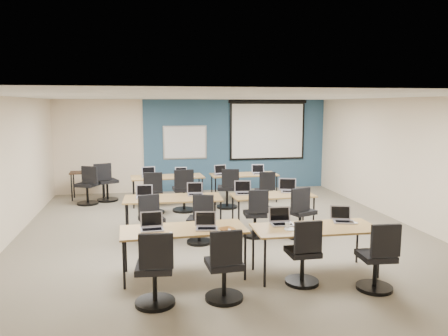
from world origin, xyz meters
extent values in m
cube|color=#6B6354|center=(0.00, 0.00, 0.00)|extent=(8.00, 9.00, 0.02)
cube|color=white|center=(0.00, 0.00, 2.70)|extent=(8.00, 9.00, 0.02)
cube|color=beige|center=(0.00, 4.50, 1.35)|extent=(8.00, 0.04, 2.70)
cube|color=beige|center=(0.00, -4.50, 1.35)|extent=(8.00, 0.04, 2.70)
cube|color=beige|center=(-4.00, 0.00, 1.35)|extent=(0.04, 9.00, 2.70)
cube|color=beige|center=(4.00, 0.00, 1.35)|extent=(0.04, 9.00, 2.70)
cube|color=#3D5977|center=(1.25, 4.47, 1.35)|extent=(5.50, 0.04, 2.70)
cube|color=#B2B2B2|center=(-0.30, 4.43, 1.45)|extent=(1.28, 0.02, 0.98)
cube|color=white|center=(-0.30, 4.42, 1.45)|extent=(1.20, 0.02, 0.90)
cube|color=black|center=(2.20, 4.41, 1.80)|extent=(2.32, 0.03, 1.82)
cube|color=white|center=(2.20, 4.40, 1.76)|extent=(2.20, 0.02, 1.62)
cylinder|color=black|center=(2.20, 4.40, 2.64)|extent=(2.40, 0.10, 0.10)
cube|color=olive|center=(-0.97, -2.07, 0.71)|extent=(1.84, 0.77, 0.03)
cylinder|color=black|center=(-1.83, -2.39, 0.35)|extent=(0.04, 0.04, 0.70)
cylinder|color=black|center=(-0.11, -2.39, 0.35)|extent=(0.04, 0.04, 0.70)
cylinder|color=black|center=(-1.83, -1.74, 0.35)|extent=(0.04, 0.04, 0.70)
cylinder|color=black|center=(-0.11, -1.74, 0.35)|extent=(0.04, 0.04, 0.70)
cube|color=#A96E37|center=(0.98, -2.36, 0.71)|extent=(1.86, 0.77, 0.03)
cylinder|color=black|center=(0.11, -2.68, 0.35)|extent=(0.04, 0.04, 0.70)
cylinder|color=black|center=(1.84, -2.68, 0.35)|extent=(0.04, 0.04, 0.70)
cylinder|color=black|center=(0.11, -2.03, 0.35)|extent=(0.04, 0.04, 0.70)
cylinder|color=black|center=(1.84, -2.03, 0.35)|extent=(0.04, 0.04, 0.70)
cube|color=olive|center=(-0.97, 0.16, 0.71)|extent=(1.92, 0.80, 0.03)
cylinder|color=black|center=(-1.87, -0.18, 0.35)|extent=(0.04, 0.04, 0.70)
cylinder|color=black|center=(-0.07, -0.18, 0.35)|extent=(0.04, 0.04, 0.70)
cylinder|color=black|center=(-1.87, 0.50, 0.35)|extent=(0.04, 0.04, 0.70)
cylinder|color=black|center=(-0.07, 0.50, 0.35)|extent=(0.04, 0.04, 0.70)
cube|color=brown|center=(1.06, 0.07, 0.71)|extent=(1.67, 0.70, 0.03)
cylinder|color=black|center=(0.28, -0.22, 0.35)|extent=(0.04, 0.04, 0.70)
cylinder|color=black|center=(1.84, -0.22, 0.35)|extent=(0.04, 0.04, 0.70)
cylinder|color=black|center=(0.28, 0.36, 0.35)|extent=(0.04, 0.04, 0.70)
cylinder|color=black|center=(1.84, 0.36, 0.35)|extent=(0.04, 0.04, 0.70)
cube|color=olive|center=(-0.92, 2.78, 0.71)|extent=(1.84, 0.77, 0.03)
cylinder|color=black|center=(-1.78, 2.46, 0.35)|extent=(0.04, 0.04, 0.70)
cylinder|color=black|center=(-0.06, 2.46, 0.35)|extent=(0.04, 0.04, 0.70)
cylinder|color=black|center=(-1.78, 3.10, 0.35)|extent=(0.04, 0.04, 0.70)
cylinder|color=black|center=(-0.06, 3.10, 0.35)|extent=(0.04, 0.04, 0.70)
cube|color=#A76E31|center=(1.09, 2.77, 0.71)|extent=(1.75, 0.73, 0.03)
cylinder|color=black|center=(0.27, 2.47, 0.35)|extent=(0.04, 0.04, 0.70)
cylinder|color=black|center=(1.90, 2.47, 0.35)|extent=(0.04, 0.04, 0.70)
cylinder|color=black|center=(0.27, 3.07, 0.35)|extent=(0.04, 0.04, 0.70)
cylinder|color=black|center=(1.90, 3.07, 0.35)|extent=(0.04, 0.04, 0.70)
cube|color=#9F9FA8|center=(-1.43, -2.07, 0.74)|extent=(0.33, 0.24, 0.02)
cube|color=black|center=(-1.43, -2.09, 0.75)|extent=(0.28, 0.14, 0.00)
cube|color=#9F9FA8|center=(-1.43, -1.94, 0.87)|extent=(0.33, 0.06, 0.23)
cube|color=black|center=(-1.43, -1.95, 0.87)|extent=(0.29, 0.04, 0.19)
ellipsoid|color=white|center=(-1.17, -2.30, 0.74)|extent=(0.06, 0.09, 0.03)
cylinder|color=black|center=(-1.43, -2.95, 0.03)|extent=(0.52, 0.52, 0.05)
cylinder|color=black|center=(-1.43, -2.95, 0.23)|extent=(0.06, 0.06, 0.46)
cube|color=black|center=(-1.43, -2.95, 0.50)|extent=(0.46, 0.46, 0.08)
cube|color=black|center=(-1.41, -3.16, 0.78)|extent=(0.42, 0.06, 0.44)
cube|color=#A7A7A9|center=(-0.64, -2.18, 0.74)|extent=(0.31, 0.23, 0.02)
cube|color=black|center=(-0.64, -2.20, 0.75)|extent=(0.27, 0.13, 0.00)
cube|color=#A7A7A9|center=(-0.64, -2.05, 0.86)|extent=(0.31, 0.06, 0.22)
cube|color=black|center=(-0.64, -2.06, 0.86)|extent=(0.28, 0.04, 0.18)
ellipsoid|color=white|center=(-0.31, -2.28, 0.74)|extent=(0.07, 0.10, 0.03)
cylinder|color=black|center=(-0.53, -2.96, 0.03)|extent=(0.51, 0.51, 0.05)
cylinder|color=black|center=(-0.53, -2.96, 0.22)|extent=(0.06, 0.06, 0.45)
cube|color=black|center=(-0.53, -2.96, 0.49)|extent=(0.45, 0.45, 0.08)
cube|color=black|center=(-0.54, -3.17, 0.77)|extent=(0.41, 0.06, 0.44)
cube|color=#A8A8AA|center=(0.53, -2.15, 0.74)|extent=(0.33, 0.24, 0.02)
cube|color=black|center=(0.53, -2.17, 0.75)|extent=(0.28, 0.14, 0.00)
cube|color=#A8A8AA|center=(0.53, -2.02, 0.87)|extent=(0.33, 0.06, 0.23)
cube|color=black|center=(0.53, -2.03, 0.87)|extent=(0.29, 0.04, 0.19)
ellipsoid|color=white|center=(0.80, -2.32, 0.74)|extent=(0.09, 0.11, 0.04)
cylinder|color=black|center=(0.67, -2.66, 0.03)|extent=(0.48, 0.48, 0.05)
cylinder|color=black|center=(0.67, -2.66, 0.21)|extent=(0.06, 0.06, 0.43)
cube|color=black|center=(0.67, -2.66, 0.47)|extent=(0.43, 0.43, 0.08)
cube|color=black|center=(0.67, -2.86, 0.75)|extent=(0.39, 0.06, 0.44)
cube|color=#A7A7B0|center=(1.51, -2.19, 0.74)|extent=(0.31, 0.23, 0.02)
cube|color=black|center=(1.51, -2.21, 0.75)|extent=(0.27, 0.13, 0.00)
cube|color=#A7A7B0|center=(1.51, -2.07, 0.86)|extent=(0.31, 0.06, 0.22)
cube|color=black|center=(1.51, -2.08, 0.86)|extent=(0.28, 0.04, 0.18)
ellipsoid|color=white|center=(1.66, -2.29, 0.74)|extent=(0.06, 0.10, 0.03)
cylinder|color=black|center=(1.59, -3.04, 0.03)|extent=(0.50, 0.50, 0.05)
cylinder|color=black|center=(1.59, -3.04, 0.22)|extent=(0.06, 0.06, 0.44)
cube|color=black|center=(1.59, -3.04, 0.48)|extent=(0.44, 0.44, 0.08)
cube|color=black|center=(1.60, -3.24, 0.76)|extent=(0.40, 0.06, 0.44)
cube|color=#BBBAC4|center=(-1.52, 0.20, 0.74)|extent=(0.32, 0.23, 0.02)
cube|color=black|center=(-1.52, 0.18, 0.75)|extent=(0.27, 0.14, 0.00)
cube|color=#BBBAC4|center=(-1.52, 0.32, 0.86)|extent=(0.32, 0.06, 0.22)
cube|color=black|center=(-1.52, 0.31, 0.86)|extent=(0.28, 0.04, 0.18)
ellipsoid|color=white|center=(-1.29, 0.12, 0.74)|extent=(0.08, 0.11, 0.04)
cylinder|color=black|center=(-1.40, -0.39, 0.03)|extent=(0.47, 0.47, 0.05)
cylinder|color=black|center=(-1.40, -0.39, 0.21)|extent=(0.06, 0.06, 0.41)
cube|color=black|center=(-1.40, -0.39, 0.45)|extent=(0.41, 0.41, 0.08)
cube|color=black|center=(-1.45, -0.57, 0.73)|extent=(0.38, 0.06, 0.44)
cube|color=#B3B3B3|center=(-0.50, 0.29, 0.74)|extent=(0.32, 0.23, 0.02)
cube|color=black|center=(-0.50, 0.27, 0.75)|extent=(0.27, 0.13, 0.00)
cube|color=#B3B3B3|center=(-0.50, 0.42, 0.86)|extent=(0.32, 0.06, 0.22)
cube|color=black|center=(-0.50, 0.41, 0.86)|extent=(0.28, 0.04, 0.18)
ellipsoid|color=white|center=(-0.33, 0.04, 0.74)|extent=(0.07, 0.10, 0.03)
cylinder|color=black|center=(-0.54, -0.56, 0.03)|extent=(0.46, 0.46, 0.05)
cylinder|color=black|center=(-0.54, -0.56, 0.20)|extent=(0.06, 0.06, 0.41)
cube|color=black|center=(-0.54, -0.56, 0.45)|extent=(0.41, 0.41, 0.08)
cube|color=black|center=(-0.49, -0.74, 0.73)|extent=(0.37, 0.06, 0.44)
cube|color=#AAAAAA|center=(0.49, 0.21, 0.74)|extent=(0.34, 0.25, 0.02)
cube|color=black|center=(0.49, 0.19, 0.75)|extent=(0.29, 0.15, 0.00)
cube|color=#AAAAAA|center=(0.49, 0.34, 0.87)|extent=(0.34, 0.06, 0.24)
cube|color=black|center=(0.49, 0.34, 0.87)|extent=(0.30, 0.05, 0.19)
ellipsoid|color=white|center=(0.85, 0.17, 0.74)|extent=(0.09, 0.11, 0.04)
cylinder|color=black|center=(0.58, -0.35, 0.03)|extent=(0.47, 0.47, 0.05)
cylinder|color=black|center=(0.58, -0.35, 0.21)|extent=(0.06, 0.06, 0.41)
cube|color=black|center=(0.58, -0.35, 0.45)|extent=(0.41, 0.41, 0.08)
cube|color=black|center=(0.59, -0.54, 0.73)|extent=(0.38, 0.06, 0.44)
cube|color=#A9A9A9|center=(1.48, 0.23, 0.74)|extent=(0.36, 0.26, 0.02)
cube|color=black|center=(1.48, 0.21, 0.75)|extent=(0.31, 0.15, 0.00)
cube|color=#A9A9A9|center=(1.48, 0.38, 0.88)|extent=(0.36, 0.07, 0.25)
cube|color=black|center=(1.48, 0.37, 0.88)|extent=(0.32, 0.05, 0.20)
ellipsoid|color=white|center=(1.76, 0.12, 0.74)|extent=(0.08, 0.11, 0.04)
cylinder|color=black|center=(1.42, -0.55, 0.03)|extent=(0.53, 0.53, 0.05)
cylinder|color=black|center=(1.42, -0.55, 0.23)|extent=(0.06, 0.06, 0.47)
cube|color=black|center=(1.42, -0.55, 0.51)|extent=(0.47, 0.47, 0.08)
cube|color=black|center=(1.35, -0.75, 0.79)|extent=(0.43, 0.06, 0.44)
cube|color=#A6A6A8|center=(-1.39, 2.69, 0.74)|extent=(0.34, 0.25, 0.02)
cube|color=black|center=(-1.39, 2.67, 0.75)|extent=(0.29, 0.14, 0.00)
cube|color=#A6A6A8|center=(-1.39, 2.82, 0.87)|extent=(0.34, 0.06, 0.23)
cube|color=black|center=(-1.39, 2.82, 0.87)|extent=(0.30, 0.04, 0.19)
ellipsoid|color=white|center=(-1.22, 2.49, 0.74)|extent=(0.07, 0.10, 0.03)
cylinder|color=black|center=(-1.32, 1.87, 0.03)|extent=(0.53, 0.53, 0.05)
cylinder|color=black|center=(-1.32, 1.87, 0.24)|extent=(0.06, 0.06, 0.47)
cube|color=black|center=(-1.32, 1.87, 0.51)|extent=(0.47, 0.47, 0.08)
cube|color=black|center=(-1.32, 1.66, 0.79)|extent=(0.43, 0.06, 0.44)
cube|color=silver|center=(-0.57, 2.65, 0.74)|extent=(0.30, 0.22, 0.02)
cube|color=black|center=(-0.57, 2.63, 0.75)|extent=(0.25, 0.13, 0.00)
cube|color=silver|center=(-0.57, 2.77, 0.86)|extent=(0.30, 0.06, 0.21)
cube|color=black|center=(-0.57, 2.77, 0.86)|extent=(0.26, 0.04, 0.17)
ellipsoid|color=white|center=(-0.27, 2.54, 0.74)|extent=(0.09, 0.11, 0.04)
cylinder|color=black|center=(-0.58, 1.97, 0.03)|extent=(0.57, 0.57, 0.05)
cylinder|color=black|center=(-0.58, 1.97, 0.25)|extent=(0.06, 0.06, 0.50)
cube|color=black|center=(-0.58, 1.97, 0.54)|extent=(0.50, 0.50, 0.08)
cube|color=black|center=(-0.60, 1.74, 0.82)|extent=(0.46, 0.06, 0.44)
cube|color=silver|center=(0.47, 2.71, 0.74)|extent=(0.33, 0.24, 0.02)
cube|color=black|center=(0.47, 2.69, 0.75)|extent=(0.28, 0.14, 0.00)
cube|color=silver|center=(0.47, 2.84, 0.87)|extent=(0.33, 0.06, 0.23)
cube|color=black|center=(0.47, 2.83, 0.87)|extent=(0.29, 0.04, 0.19)
ellipsoid|color=white|center=(0.75, 2.47, 0.74)|extent=(0.06, 0.09, 0.03)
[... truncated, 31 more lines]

